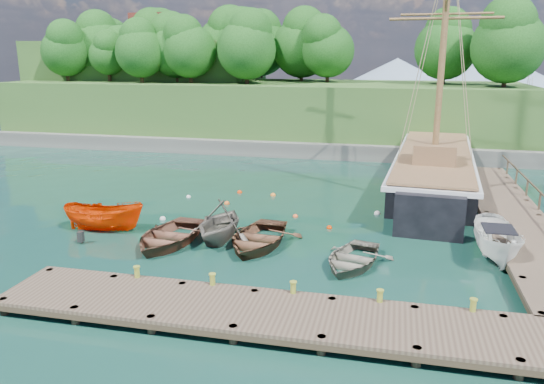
{
  "coord_description": "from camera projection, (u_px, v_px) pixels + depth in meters",
  "views": [
    {
      "loc": [
        5.16,
        -22.0,
        8.81
      ],
      "look_at": [
        -0.7,
        3.22,
        2.0
      ],
      "focal_mm": 35.0,
      "sensor_mm": 36.0,
      "label": 1
    }
  ],
  "objects": [
    {
      "name": "dock_east",
      "position": [
        512.0,
        216.0,
        28.06
      ],
      "size": [
        3.2,
        24.0,
        1.1
      ],
      "color": "#48372C",
      "rests_on": "ground"
    },
    {
      "name": "bollard_0",
      "position": [
        138.0,
        292.0,
        20.17
      ],
      "size": [
        0.26,
        0.26,
        0.45
      ],
      "primitive_type": "cylinder",
      "color": "olive",
      "rests_on": "ground"
    },
    {
      "name": "distant_ridge",
      "position": [
        392.0,
        81.0,
        87.98
      ],
      "size": [
        117.0,
        40.0,
        10.0
      ],
      "color": "#728CA5",
      "rests_on": "ground"
    },
    {
      "name": "dock_near",
      "position": [
        285.0,
        316.0,
        17.42
      ],
      "size": [
        20.0,
        3.2,
        1.1
      ],
      "color": "#48372C",
      "rests_on": "ground"
    },
    {
      "name": "mooring_buoy_1",
      "position": [
        227.0,
        204.0,
        31.89
      ],
      "size": [
        0.33,
        0.33,
        0.33
      ],
      "primitive_type": "sphere",
      "color": "#D95A1D",
      "rests_on": "ground"
    },
    {
      "name": "rowboat_1",
      "position": [
        220.0,
        241.0,
        25.64
      ],
      "size": [
        3.76,
        4.28,
        2.15
      ],
      "primitive_type": "imported",
      "rotation": [
        0.0,
        0.0,
        -0.06
      ],
      "color": "#5D574D",
      "rests_on": "ground"
    },
    {
      "name": "motorboat_orange",
      "position": [
        105.0,
        231.0,
        27.12
      ],
      "size": [
        4.37,
        1.91,
        1.65
      ],
      "primitive_type": "imported",
      "rotation": [
        0.0,
        0.0,
        1.64
      ],
      "color": "#E13600",
      "rests_on": "ground"
    },
    {
      "name": "mooring_buoy_7",
      "position": [
        329.0,
        228.0,
        27.46
      ],
      "size": [
        0.29,
        0.29,
        0.29
      ],
      "primitive_type": "sphere",
      "color": "red",
      "rests_on": "ground"
    },
    {
      "name": "mooring_buoy_0",
      "position": [
        163.0,
        220.0,
        28.91
      ],
      "size": [
        0.33,
        0.33,
        0.33
      ],
      "primitive_type": "sphere",
      "color": "silver",
      "rests_on": "ground"
    },
    {
      "name": "cabin_boat_white",
      "position": [
        496.0,
        259.0,
        23.34
      ],
      "size": [
        1.86,
        4.73,
        1.81
      ],
      "primitive_type": "imported",
      "rotation": [
        0.0,
        0.0,
        0.02
      ],
      "color": "white",
      "rests_on": "ground"
    },
    {
      "name": "ground",
      "position": [
        271.0,
        253.0,
        24.09
      ],
      "size": [
        160.0,
        160.0,
        0.0
      ],
      "primitive_type": "plane",
      "color": "#113227",
      "rests_on": "ground"
    },
    {
      "name": "rowboat_3",
      "position": [
        352.0,
        265.0,
        22.7
      ],
      "size": [
        3.88,
        4.74,
        0.86
      ],
      "primitive_type": "imported",
      "rotation": [
        0.0,
        0.0,
        -0.24
      ],
      "color": "#6F6A5B",
      "rests_on": "ground"
    },
    {
      "name": "mooring_buoy_3",
      "position": [
        377.0,
        214.0,
        29.87
      ],
      "size": [
        0.36,
        0.36,
        0.36
      ],
      "primitive_type": "sphere",
      "color": "silver",
      "rests_on": "ground"
    },
    {
      "name": "bollard_2",
      "position": [
        293.0,
        308.0,
        18.85
      ],
      "size": [
        0.26,
        0.26,
        0.45
      ],
      "primitive_type": "cylinder",
      "color": "olive",
      "rests_on": "ground"
    },
    {
      "name": "rowboat_0",
      "position": [
        169.0,
        243.0,
        25.29
      ],
      "size": [
        4.01,
        5.32,
        1.04
      ],
      "primitive_type": "imported",
      "rotation": [
        0.0,
        0.0,
        -0.09
      ],
      "color": "brown",
      "rests_on": "ground"
    },
    {
      "name": "mooring_buoy_4",
      "position": [
        240.0,
        193.0,
        34.42
      ],
      "size": [
        0.33,
        0.33,
        0.33
      ],
      "primitive_type": "sphere",
      "color": "#E33605",
      "rests_on": "ground"
    },
    {
      "name": "bollard_4",
      "position": [
        471.0,
        328.0,
        17.54
      ],
      "size": [
        0.26,
        0.26,
        0.45
      ],
      "primitive_type": "cylinder",
      "color": "olive",
      "rests_on": "ground"
    },
    {
      "name": "headland",
      "position": [
        219.0,
        85.0,
        55.05
      ],
      "size": [
        51.0,
        19.31,
        12.9
      ],
      "color": "#474744",
      "rests_on": "ground"
    },
    {
      "name": "schooner",
      "position": [
        433.0,
        174.0,
        34.83
      ],
      "size": [
        6.31,
        26.69,
        19.4
      ],
      "rotation": [
        0.0,
        0.0,
        -0.08
      ],
      "color": "black",
      "rests_on": "ground"
    },
    {
      "name": "rowboat_2",
      "position": [
        258.0,
        246.0,
        25.0
      ],
      "size": [
        3.95,
        5.25,
        1.03
      ],
      "primitive_type": "imported",
      "rotation": [
        0.0,
        0.0,
        -0.08
      ],
      "color": "brown",
      "rests_on": "ground"
    },
    {
      "name": "bollard_3",
      "position": [
        379.0,
        318.0,
        18.2
      ],
      "size": [
        0.26,
        0.26,
        0.45
      ],
      "primitive_type": "cylinder",
      "color": "olive",
      "rests_on": "ground"
    },
    {
      "name": "mooring_buoy_2",
      "position": [
        295.0,
        217.0,
        29.38
      ],
      "size": [
        0.29,
        0.29,
        0.29
      ],
      "primitive_type": "sphere",
      "color": "#F55522",
      "rests_on": "ground"
    },
    {
      "name": "mooring_buoy_5",
      "position": [
        273.0,
        196.0,
        33.72
      ],
      "size": [
        0.34,
        0.34,
        0.34
      ],
      "primitive_type": "sphere",
      "color": "orange",
      "rests_on": "ground"
    },
    {
      "name": "mooring_buoy_6",
      "position": [
        188.0,
        197.0,
        33.36
      ],
      "size": [
        0.28,
        0.28,
        0.28
      ],
      "primitive_type": "sphere",
      "color": "white",
      "rests_on": "ground"
    },
    {
      "name": "bollard_1",
      "position": [
        213.0,
        300.0,
        19.51
      ],
      "size": [
        0.26,
        0.26,
        0.45
      ],
      "primitive_type": "cylinder",
      "color": "olive",
      "rests_on": "ground"
    }
  ]
}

